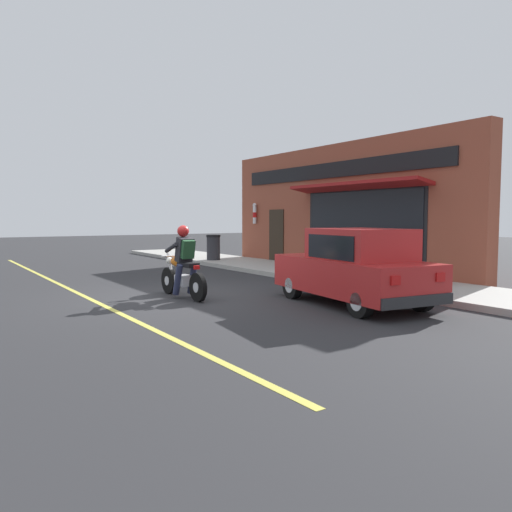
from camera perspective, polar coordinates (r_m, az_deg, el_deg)
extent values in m
plane|color=#2B2B2D|center=(11.51, -8.74, -4.58)|extent=(80.00, 80.00, 0.00)
cube|color=#ADAAA3|center=(16.74, 3.13, -1.49)|extent=(2.60, 22.00, 0.14)
cube|color=#D1C64C|center=(13.75, -20.95, -3.34)|extent=(0.12, 19.80, 0.01)
cube|color=brown|center=(16.97, 9.20, 5.40)|extent=(0.50, 11.07, 4.20)
cube|color=black|center=(15.79, 11.90, 3.44)|extent=(0.04, 4.65, 2.10)
cube|color=black|center=(15.80, 11.93, 3.44)|extent=(0.02, 4.87, 2.20)
cube|color=#2D2319|center=(19.16, 2.34, 2.19)|extent=(0.04, 0.90, 2.10)
cube|color=maroon|center=(15.58, 11.11, 7.86)|extent=(0.81, 5.31, 0.24)
cube|color=black|center=(16.85, 8.55, 9.67)|extent=(0.06, 9.41, 0.50)
cylinder|color=white|center=(20.23, -0.16, 4.72)|extent=(0.14, 0.14, 0.70)
cylinder|color=red|center=(20.23, -0.16, 4.72)|extent=(0.15, 0.15, 0.20)
sphere|color=silver|center=(20.24, -0.16, 5.85)|extent=(0.16, 0.16, 0.16)
cylinder|color=black|center=(11.92, -9.93, -2.78)|extent=(0.12, 0.62, 0.62)
cylinder|color=silver|center=(11.92, -9.93, -2.78)|extent=(0.13, 0.22, 0.22)
cylinder|color=black|center=(10.68, -6.65, -3.57)|extent=(0.12, 0.62, 0.62)
cylinder|color=silver|center=(10.68, -6.65, -3.57)|extent=(0.13, 0.22, 0.22)
cube|color=silver|center=(11.24, -8.27, -2.78)|extent=(0.29, 0.41, 0.24)
ellipsoid|color=orange|center=(11.42, -8.87, -0.61)|extent=(0.32, 0.53, 0.24)
cube|color=black|center=(11.00, -7.73, -1.00)|extent=(0.28, 0.57, 0.10)
cylinder|color=silver|center=(11.79, -9.73, -1.32)|extent=(0.08, 0.33, 0.68)
cylinder|color=silver|center=(11.66, -9.49, 0.00)|extent=(0.56, 0.06, 0.04)
sphere|color=silver|center=(11.82, -9.85, -0.52)|extent=(0.16, 0.16, 0.16)
cylinder|color=silver|center=(10.98, -6.55, -3.46)|extent=(0.10, 0.55, 0.08)
cube|color=red|center=(10.68, -6.80, -1.31)|extent=(0.12, 0.06, 0.08)
cylinder|color=#282D4C|center=(11.09, -8.93, -2.68)|extent=(0.15, 0.35, 0.71)
cylinder|color=#282D4C|center=(11.26, -7.29, -2.56)|extent=(0.15, 0.35, 0.71)
cube|color=#232328|center=(11.13, -8.19, 0.72)|extent=(0.35, 0.34, 0.57)
cylinder|color=#232328|center=(11.25, -9.66, 0.94)|extent=(0.11, 0.52, 0.26)
cylinder|color=#232328|center=(11.43, -7.86, 1.02)|extent=(0.11, 0.52, 0.26)
sphere|color=#A51919|center=(11.17, -8.35, 2.83)|extent=(0.26, 0.26, 0.26)
cube|color=#1E4728|center=(10.99, -7.80, 0.78)|extent=(0.29, 0.25, 0.42)
cylinder|color=black|center=(11.06, 4.19, -3.34)|extent=(0.26, 0.62, 0.60)
cylinder|color=silver|center=(11.06, 4.19, -3.34)|extent=(0.24, 0.35, 0.33)
cylinder|color=black|center=(11.84, 10.23, -2.88)|extent=(0.26, 0.62, 0.60)
cylinder|color=silver|center=(11.84, 10.23, -2.88)|extent=(0.24, 0.35, 0.33)
cylinder|color=black|center=(9.09, 11.82, -5.11)|extent=(0.26, 0.62, 0.60)
cylinder|color=silver|center=(9.09, 11.82, -5.11)|extent=(0.24, 0.35, 0.33)
cylinder|color=black|center=(10.02, 18.36, -4.35)|extent=(0.26, 0.62, 0.60)
cylinder|color=silver|center=(10.02, 18.36, -4.35)|extent=(0.24, 0.35, 0.33)
cube|color=red|center=(10.42, 10.94, -2.22)|extent=(2.14, 3.89, 0.70)
cube|color=red|center=(10.17, 11.84, 1.23)|extent=(1.69, 2.08, 0.66)
cube|color=black|center=(10.87, 9.03, 1.20)|extent=(1.36, 0.53, 0.51)
cube|color=black|center=(9.75, 8.46, 1.02)|extent=(0.24, 1.51, 0.46)
cube|color=black|center=(10.63, 14.93, 1.20)|extent=(0.24, 1.51, 0.46)
cube|color=silver|center=(11.69, 3.47, -0.84)|extent=(0.24, 0.07, 0.14)
cube|color=red|center=(8.66, 15.65, -2.70)|extent=(0.20, 0.07, 0.16)
cube|color=silver|center=(12.22, 7.64, -0.65)|extent=(0.24, 0.07, 0.14)
cube|color=red|center=(9.36, 20.32, -2.29)|extent=(0.20, 0.07, 0.16)
cube|color=#28282B|center=(11.96, 5.66, -2.52)|extent=(1.61, 0.34, 0.20)
cube|color=#28282B|center=(9.07, 17.88, -4.92)|extent=(1.61, 0.34, 0.20)
cube|color=black|center=(12.02, 17.47, -3.58)|extent=(0.36, 0.36, 0.04)
cone|color=orange|center=(11.98, 17.51, -2.16)|extent=(0.28, 0.28, 0.56)
cylinder|color=white|center=(11.98, 17.51, -2.06)|extent=(0.20, 0.20, 0.08)
cylinder|color=#2D2D33|center=(19.59, -4.90, 0.88)|extent=(0.52, 0.52, 0.90)
cylinder|color=black|center=(19.57, -4.91, 2.31)|extent=(0.56, 0.56, 0.08)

